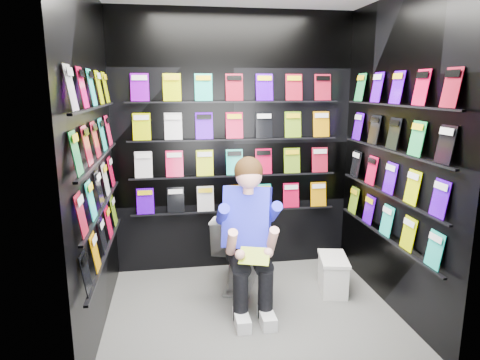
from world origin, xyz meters
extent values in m
plane|color=#62625F|center=(0.00, 0.00, 0.00)|extent=(2.40, 2.40, 0.00)
cube|color=black|center=(0.00, 1.00, 1.30)|extent=(2.40, 0.04, 2.60)
cube|color=black|center=(0.00, -1.00, 1.30)|extent=(2.40, 0.04, 2.60)
cube|color=black|center=(-1.20, 0.00, 1.30)|extent=(0.04, 2.00, 2.60)
cube|color=black|center=(1.20, 0.00, 1.30)|extent=(0.04, 2.00, 2.60)
imported|color=white|center=(-0.02, 0.55, 0.37)|extent=(0.64, 0.85, 0.73)
cube|color=silver|center=(0.81, 0.26, 0.15)|extent=(0.30, 0.44, 0.30)
cube|color=silver|center=(0.81, 0.26, 0.32)|extent=(0.33, 0.46, 0.03)
cube|color=green|center=(-0.02, -0.18, 0.58)|extent=(0.27, 0.21, 0.10)
camera|label=1|loc=(-0.62, -3.24, 1.87)|focal=32.00mm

